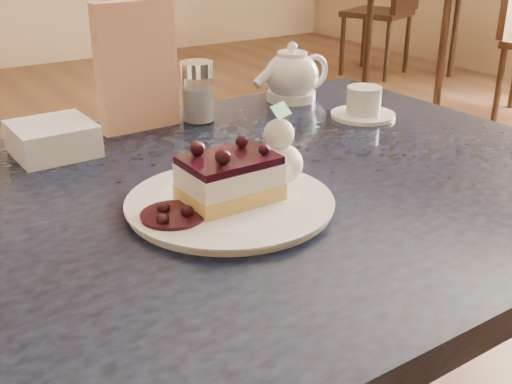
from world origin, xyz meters
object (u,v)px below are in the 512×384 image
main_table (212,245)px  cheesecake_slice (229,179)px  tea_set (305,82)px  dessert_plate (230,204)px  bg_table_far_right (444,84)px

main_table → cheesecake_slice: size_ratio=9.99×
cheesecake_slice → tea_set: 0.57m
cheesecake_slice → tea_set: (0.42, 0.39, 0.00)m
main_table → dessert_plate: size_ratio=4.64×
cheesecake_slice → main_table: bearing=90.0°
cheesecake_slice → bg_table_far_right: size_ratio=0.07×
dessert_plate → tea_set: tea_set is taller
dessert_plate → cheesecake_slice: cheesecake_slice is taller
dessert_plate → tea_set: bearing=42.5°
main_table → dessert_plate: 0.11m
tea_set → bg_table_far_right: size_ratio=0.16×
tea_set → bg_table_far_right: bearing=35.8°
tea_set → main_table: bearing=-142.0°
dessert_plate → tea_set: size_ratio=0.93×
cheesecake_slice → bg_table_far_right: (3.23, 2.42, -0.80)m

